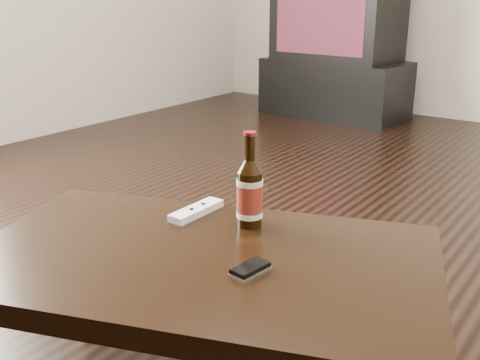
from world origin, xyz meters
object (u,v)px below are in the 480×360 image
Objects in this scene: coffee_table at (202,274)px; phone at (250,269)px; beer_bottle at (250,193)px; tv_stand at (335,88)px; remote at (196,211)px; tv at (338,15)px.

coffee_table is 12.77× the size of phone.
phone is (0.15, -0.21, -0.08)m from beer_bottle.
tv_stand is 0.92× the size of coffee_table.
phone is at bearing -30.65° from remote.
phone is 0.54× the size of remote.
tv is at bearing 110.68° from remote.
phone is at bearing -62.99° from tv.
tv is 3.81× the size of beer_bottle.
coffee_table is at bearing -46.83° from remote.
tv is (-0.00, -0.00, 0.56)m from tv_stand.
beer_bottle is at bearing -63.88° from tv.
tv_stand is at bearing 111.86° from coffee_table.
tv reaches higher than phone.
tv reaches higher than remote.
tv_stand is 3.27m from beer_bottle.
coffee_table is 0.15m from phone.
coffee_table is at bearing -88.05° from beer_bottle.
tv is at bearing 121.41° from phone.
tv_stand is 3.51m from phone.
tv_stand is 3.45m from coffee_table.
tv is 3.27m from beer_bottle.
phone is (1.42, -3.21, 0.18)m from tv_stand.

